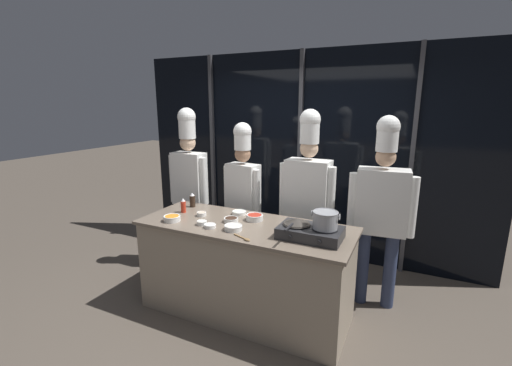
% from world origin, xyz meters
% --- Properties ---
extents(ground_plane, '(24.00, 24.00, 0.00)m').
position_xyz_m(ground_plane, '(0.00, 0.00, 0.00)').
color(ground_plane, brown).
extents(window_wall_back, '(4.79, 0.09, 2.70)m').
position_xyz_m(window_wall_back, '(0.00, 1.63, 1.35)').
color(window_wall_back, black).
rests_on(window_wall_back, ground_plane).
extents(demo_counter, '(2.06, 0.80, 0.92)m').
position_xyz_m(demo_counter, '(0.00, 0.00, 0.46)').
color(demo_counter, gray).
rests_on(demo_counter, ground_plane).
extents(portable_stove, '(0.53, 0.34, 0.11)m').
position_xyz_m(portable_stove, '(0.66, -0.06, 0.97)').
color(portable_stove, '#28282B').
rests_on(portable_stove, demo_counter).
extents(frying_pan, '(0.24, 0.41, 0.05)m').
position_xyz_m(frying_pan, '(0.53, -0.06, 1.06)').
color(frying_pan, '#38332D').
rests_on(frying_pan, portable_stove).
extents(stock_pot, '(0.24, 0.21, 0.15)m').
position_xyz_m(stock_pot, '(0.78, -0.06, 1.11)').
color(stock_pot, '#93969B').
rests_on(stock_pot, portable_stove).
extents(squeeze_bottle_chili, '(0.05, 0.05, 0.16)m').
position_xyz_m(squeeze_bottle_chili, '(-0.75, 0.05, 1.00)').
color(squeeze_bottle_chili, red).
rests_on(squeeze_bottle_chili, demo_counter).
extents(squeeze_bottle_soy, '(0.06, 0.06, 0.16)m').
position_xyz_m(squeeze_bottle_soy, '(-0.78, 0.25, 1.00)').
color(squeeze_bottle_soy, '#332319').
rests_on(squeeze_bottle_soy, demo_counter).
extents(prep_bowl_chicken, '(0.10, 0.10, 0.04)m').
position_xyz_m(prep_bowl_chicken, '(-0.51, 0.03, 0.95)').
color(prep_bowl_chicken, white).
rests_on(prep_bowl_chicken, demo_counter).
extents(prep_bowl_chili_flakes, '(0.17, 0.17, 0.06)m').
position_xyz_m(prep_bowl_chili_flakes, '(0.03, 0.15, 0.96)').
color(prep_bowl_chili_flakes, white).
rests_on(prep_bowl_chili_flakes, demo_counter).
extents(prep_bowl_bean_sprouts, '(0.15, 0.15, 0.04)m').
position_xyz_m(prep_bowl_bean_sprouts, '(-0.19, 0.24, 0.94)').
color(prep_bowl_bean_sprouts, white).
rests_on(prep_bowl_bean_sprouts, demo_counter).
extents(prep_bowl_carrots, '(0.16, 0.16, 0.05)m').
position_xyz_m(prep_bowl_carrots, '(-0.68, -0.22, 0.95)').
color(prep_bowl_carrots, white).
rests_on(prep_bowl_carrots, demo_counter).
extents(prep_bowl_onion, '(0.16, 0.16, 0.05)m').
position_xyz_m(prep_bowl_onion, '(-0.03, -0.17, 0.95)').
color(prep_bowl_onion, white).
rests_on(prep_bowl_onion, demo_counter).
extents(prep_bowl_soy_glaze, '(0.14, 0.14, 0.04)m').
position_xyz_m(prep_bowl_soy_glaze, '(-0.15, 0.01, 0.95)').
color(prep_bowl_soy_glaze, white).
rests_on(prep_bowl_soy_glaze, demo_counter).
extents(prep_bowl_garlic, '(0.10, 0.10, 0.04)m').
position_xyz_m(prep_bowl_garlic, '(-0.36, -0.18, 0.95)').
color(prep_bowl_garlic, white).
rests_on(prep_bowl_garlic, demo_counter).
extents(prep_bowl_rice, '(0.11, 0.11, 0.03)m').
position_xyz_m(prep_bowl_rice, '(-0.25, -0.21, 0.94)').
color(prep_bowl_rice, white).
rests_on(prep_bowl_rice, demo_counter).
extents(serving_spoon_slotted, '(0.20, 0.10, 0.02)m').
position_xyz_m(serving_spoon_slotted, '(0.16, -0.32, 0.93)').
color(serving_spoon_slotted, olive).
rests_on(serving_spoon_slotted, demo_counter).
extents(chef_head, '(0.54, 0.22, 1.99)m').
position_xyz_m(chef_head, '(-1.12, 0.66, 1.16)').
color(chef_head, '#232326').
rests_on(chef_head, ground_plane).
extents(chef_sous, '(0.49, 0.25, 1.84)m').
position_xyz_m(chef_sous, '(-0.37, 0.67, 1.09)').
color(chef_sous, '#4C4C51').
rests_on(chef_sous, ground_plane).
extents(chef_line, '(0.62, 0.26, 1.99)m').
position_xyz_m(chef_line, '(0.38, 0.74, 1.13)').
color(chef_line, '#232326').
rests_on(chef_line, ground_plane).
extents(chef_pastry, '(0.63, 0.29, 1.94)m').
position_xyz_m(chef_pastry, '(1.14, 0.70, 1.09)').
color(chef_pastry, '#2D3856').
rests_on(chef_pastry, ground_plane).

